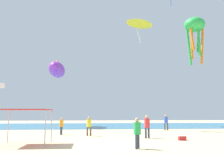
{
  "coord_description": "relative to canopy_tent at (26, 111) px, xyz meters",
  "views": [
    {
      "loc": [
        -0.82,
        -17.75,
        2.11
      ],
      "look_at": [
        1.93,
        14.24,
        6.57
      ],
      "focal_mm": 41.48,
      "sensor_mm": 36.0,
      "label": 1
    }
  ],
  "objects": [
    {
      "name": "ground",
      "position": [
        5.1,
        -0.28,
        -2.28
      ],
      "size": [
        110.0,
        110.0,
        0.1
      ],
      "primitive_type": "cube",
      "color": "#D1BA8C"
    },
    {
      "name": "ocean_strip",
      "position": [
        5.1,
        25.8,
        -2.22
      ],
      "size": [
        110.0,
        19.87,
        0.03
      ],
      "primitive_type": "cube",
      "color": "teal",
      "rests_on": "ground"
    },
    {
      "name": "canopy_tent",
      "position": [
        0.0,
        0.0,
        0.0
      ],
      "size": [
        3.13,
        2.79,
        2.36
      ],
      "color": "#B2B2B7",
      "rests_on": "ground"
    },
    {
      "name": "person_near_tent",
      "position": [
        4.24,
        6.39,
        -1.19
      ],
      "size": [
        0.46,
        0.42,
        1.77
      ],
      "rotation": [
        0.0,
        0.0,
        5.97
      ],
      "color": "brown",
      "rests_on": "ground"
    },
    {
      "name": "person_leftmost",
      "position": [
        1.55,
        7.83,
        -1.27
      ],
      "size": [
        0.39,
        0.42,
        1.65
      ],
      "rotation": [
        0.0,
        0.0,
        1.96
      ],
      "color": "#33384C",
      "rests_on": "ground"
    },
    {
      "name": "person_central",
      "position": [
        13.61,
        13.3,
        -1.12
      ],
      "size": [
        0.5,
        0.45,
        1.89
      ],
      "rotation": [
        0.0,
        0.0,
        6.04
      ],
      "color": "brown",
      "rests_on": "ground"
    },
    {
      "name": "person_rightmost",
      "position": [
        7.12,
        -2.55,
        -1.16
      ],
      "size": [
        0.43,
        0.45,
        1.82
      ],
      "rotation": [
        0.0,
        0.0,
        4.22
      ],
      "color": "#33384C",
      "rests_on": "ground"
    },
    {
      "name": "person_far_shore",
      "position": [
        9.12,
        3.76,
        -1.11
      ],
      "size": [
        0.46,
        0.45,
        1.91
      ],
      "rotation": [
        0.0,
        0.0,
        3.7
      ],
      "color": "#33384C",
      "rests_on": "ground"
    },
    {
      "name": "cooler_box",
      "position": [
        11.44,
        1.87,
        -2.06
      ],
      "size": [
        0.57,
        0.37,
        0.35
      ],
      "color": "red",
      "rests_on": "ground"
    },
    {
      "name": "kite_inflatable_purple",
      "position": [
        -0.93,
        22.87,
        6.64
      ],
      "size": [
        2.67,
        7.9,
        3.01
      ],
      "rotation": [
        0.0,
        0.0,
        4.7
      ],
      "color": "purple"
    },
    {
      "name": "kite_octopus_green",
      "position": [
        16.94,
        11.36,
        10.24
      ],
      "size": [
        3.5,
        3.5,
        5.87
      ],
      "rotation": [
        0.0,
        0.0,
        0.69
      ],
      "color": "green"
    },
    {
      "name": "kite_delta_yellow",
      "position": [
        12.91,
        25.35,
        15.86
      ],
      "size": [
        4.9,
        4.83,
        4.03
      ],
      "rotation": [
        0.0,
        0.0,
        4.66
      ],
      "color": "yellow"
    }
  ]
}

